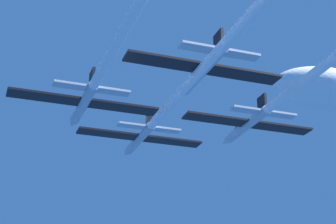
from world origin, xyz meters
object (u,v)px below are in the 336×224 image
Objects in this scene: jet_lead at (168,107)px; jet_left_wing at (107,61)px; jet_right_wing at (309,77)px; jet_slot at (249,19)px.

jet_lead reaches higher than jet_left_wing.
jet_left_wing is 0.85× the size of jet_right_wing.
jet_slot is at bearing -44.14° from jet_left_wing.
jet_left_wing is (-9.30, -9.62, -0.65)m from jet_lead.
jet_lead reaches higher than jet_right_wing.
jet_lead is at bearing 45.96° from jet_left_wing.
jet_lead is at bearing 129.77° from jet_right_wing.
jet_right_wing is 1.19× the size of jet_slot.
jet_lead is 0.88× the size of jet_right_wing.
jet_left_wing is 1.02× the size of jet_slot.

